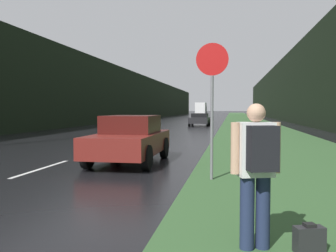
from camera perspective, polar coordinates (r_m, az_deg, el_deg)
The scene contains 12 objects.
grass_verge at distance 41.86m, azimuth 12.87°, elevation 0.39°, with size 6.00×240.00×0.02m, color #33562D.
lane_stripe_b at distance 10.70m, azimuth -19.56°, elevation -6.43°, with size 0.12×3.00×0.01m, color silver.
lane_stripe_c at distance 17.08m, azimuth -7.83°, elevation -2.91°, with size 0.12×3.00×0.01m, color silver.
lane_stripe_d at distance 23.81m, azimuth -2.63°, elevation -1.29°, with size 0.12×3.00×0.01m, color silver.
treeline_far_side at distance 54.09m, azimuth -6.54°, elevation 4.81°, with size 2.00×140.00×7.29m, color black.
treeline_near_side at distance 52.46m, azimuth 18.99°, elevation 5.60°, with size 2.00×140.00×8.85m, color black.
stop_sign at distance 8.37m, azimuth 7.07°, elevation 4.98°, with size 0.75×0.07×3.21m.
hitchhiker_with_backpack at distance 4.30m, azimuth 14.05°, elevation -6.40°, with size 0.58×0.50×1.74m.
suitcase at distance 4.62m, azimuth 21.71°, elevation -16.61°, with size 0.37×0.25×0.36m.
car_passing_near at distance 11.20m, azimuth -6.13°, elevation -2.07°, with size 1.92×4.11×1.47m.
car_passing_far at distance 35.62m, azimuth 5.10°, elevation 1.07°, with size 1.95×4.34×1.25m.
delivery_truck at distance 88.10m, azimuth 5.35°, elevation 2.75°, with size 2.53×7.93×3.23m.
Camera 1 is at (5.26, -1.78, 1.68)m, focal length 38.00 mm.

